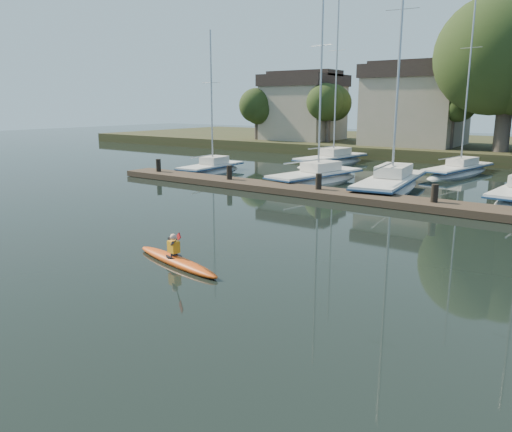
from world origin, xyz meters
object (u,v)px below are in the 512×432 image
Objects in this scene: sailboat_6 at (458,176)px; sailboat_5 at (331,166)px; sailboat_1 at (316,185)px; sailboat_2 at (390,193)px; dock at (372,199)px; sailboat_0 at (211,175)px; kayak at (176,259)px.

sailboat_5 is at bearing -171.52° from sailboat_6.
sailboat_2 is (4.86, -0.09, -0.02)m from sailboat_1.
dock is at bearing -27.33° from sailboat_1.
sailboat_5 is at bearing 61.30° from sailboat_0.
sailboat_2 is at bearing 98.99° from dock.
sailboat_0 reaches higher than kayak.
kayak is 0.27× the size of sailboat_5.
sailboat_5 is (-8.56, 9.43, 0.02)m from sailboat_2.
sailboat_0 is (-13.73, 3.85, -0.38)m from dock.
sailboat_5 is (-3.70, 9.34, 0.00)m from sailboat_1.
sailboat_1 is 4.87m from sailboat_2.
sailboat_6 is (6.32, 9.00, 0.02)m from sailboat_1.
sailboat_0 is 8.21m from sailboat_1.
kayak is 0.25× the size of sailboat_2.
sailboat_1 is (8.19, 0.46, -0.01)m from sailboat_0.
sailboat_0 is (-12.68, 16.45, -0.33)m from kayak.
dock is 2.41× the size of sailboat_1.
dock is at bearing -82.97° from sailboat_6.
sailboat_1 is (-5.53, 4.31, -0.40)m from dock.
sailboat_6 is at bearing 86.60° from dock.
sailboat_6 is (10.02, -0.34, 0.02)m from sailboat_5.
sailboat_2 is 12.74m from sailboat_5.
sailboat_2 is 1.10× the size of sailboat_5.
sailboat_5 reaches higher than kayak.
sailboat_0 is 0.65× the size of sailboat_2.
sailboat_1 is 0.85× the size of sailboat_2.
sailboat_6 is at bearing 29.03° from sailboat_0.
kayak is at bearing -64.52° from sailboat_1.
sailboat_5 is (-8.18, 26.25, -0.35)m from kayak.
sailboat_5 is at bearing 124.05° from dock.
sailboat_0 is 0.71× the size of sailboat_5.
sailboat_5 reaches higher than sailboat_1.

